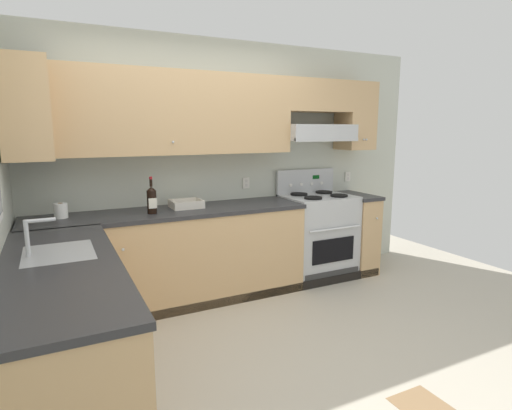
{
  "coord_description": "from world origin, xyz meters",
  "views": [
    {
      "loc": [
        -1.25,
        -2.47,
        1.65
      ],
      "look_at": [
        0.34,
        0.7,
        1.0
      ],
      "focal_mm": 28.95,
      "sensor_mm": 36.0,
      "label": 1
    }
  ],
  "objects_px": {
    "paper_towel_roll": "(61,211)",
    "wine_bottle": "(152,199)",
    "stove": "(317,235)",
    "bowl": "(186,205)"
  },
  "relations": [
    {
      "from": "stove",
      "to": "bowl",
      "type": "height_order",
      "value": "stove"
    },
    {
      "from": "wine_bottle",
      "to": "bowl",
      "type": "height_order",
      "value": "wine_bottle"
    },
    {
      "from": "wine_bottle",
      "to": "paper_towel_roll",
      "type": "distance_m",
      "value": 0.75
    },
    {
      "from": "stove",
      "to": "bowl",
      "type": "distance_m",
      "value": 1.56
    },
    {
      "from": "wine_bottle",
      "to": "bowl",
      "type": "relative_size",
      "value": 1.13
    },
    {
      "from": "paper_towel_roll",
      "to": "stove",
      "type": "bearing_deg",
      "value": -1.71
    },
    {
      "from": "stove",
      "to": "paper_towel_roll",
      "type": "distance_m",
      "value": 2.63
    },
    {
      "from": "paper_towel_roll",
      "to": "wine_bottle",
      "type": "bearing_deg",
      "value": -11.97
    },
    {
      "from": "stove",
      "to": "paper_towel_roll",
      "type": "height_order",
      "value": "stove"
    },
    {
      "from": "bowl",
      "to": "paper_towel_roll",
      "type": "relative_size",
      "value": 2.28
    }
  ]
}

